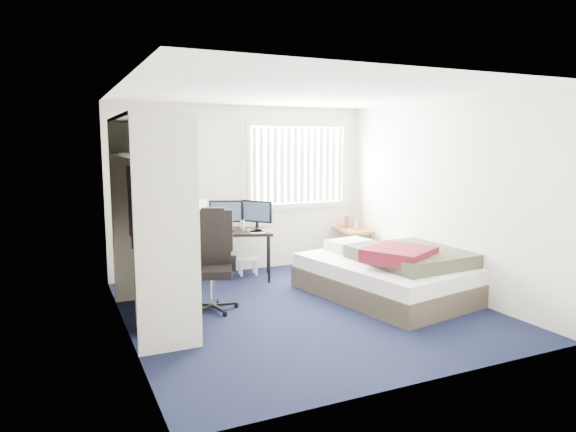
# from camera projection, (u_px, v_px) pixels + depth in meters

# --- Properties ---
(ground) EXTENTS (4.20, 4.20, 0.00)m
(ground) POSITION_uv_depth(u_px,v_px,m) (304.00, 309.00, 6.07)
(ground) COLOR black
(ground) RESTS_ON ground
(room_shell) EXTENTS (4.20, 4.20, 4.20)m
(room_shell) POSITION_uv_depth(u_px,v_px,m) (305.00, 181.00, 5.86)
(room_shell) COLOR silver
(room_shell) RESTS_ON ground
(window_assembly) EXTENTS (1.72, 0.09, 1.32)m
(window_assembly) POSITION_uv_depth(u_px,v_px,m) (298.00, 165.00, 8.05)
(window_assembly) COLOR white
(window_assembly) RESTS_ON ground
(closet) EXTENTS (0.64, 1.84, 2.22)m
(closet) POSITION_uv_depth(u_px,v_px,m) (152.00, 199.00, 5.43)
(closet) COLOR beige
(closet) RESTS_ON ground
(desk) EXTENTS (1.57, 1.13, 1.17)m
(desk) POSITION_uv_depth(u_px,v_px,m) (223.00, 228.00, 7.36)
(desk) COLOR black
(desk) RESTS_ON ground
(office_chair) EXTENTS (0.72, 0.72, 1.19)m
(office_chair) POSITION_uv_depth(u_px,v_px,m) (213.00, 270.00, 6.04)
(office_chair) COLOR black
(office_chair) RESTS_ON ground
(footstool) EXTENTS (0.33, 0.28, 0.25)m
(footstool) POSITION_uv_depth(u_px,v_px,m) (248.00, 262.00, 7.62)
(footstool) COLOR white
(footstool) RESTS_ON ground
(nightstand) EXTENTS (0.45, 0.85, 0.75)m
(nightstand) POSITION_uv_depth(u_px,v_px,m) (351.00, 232.00, 8.36)
(nightstand) COLOR brown
(nightstand) RESTS_ON ground
(bed) EXTENTS (1.94, 2.37, 0.70)m
(bed) POSITION_uv_depth(u_px,v_px,m) (392.00, 273.00, 6.58)
(bed) COLOR #41392F
(bed) RESTS_ON ground
(pine_box) EXTENTS (0.50, 0.42, 0.33)m
(pine_box) POSITION_uv_depth(u_px,v_px,m) (161.00, 312.00, 5.45)
(pine_box) COLOR tan
(pine_box) RESTS_ON ground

